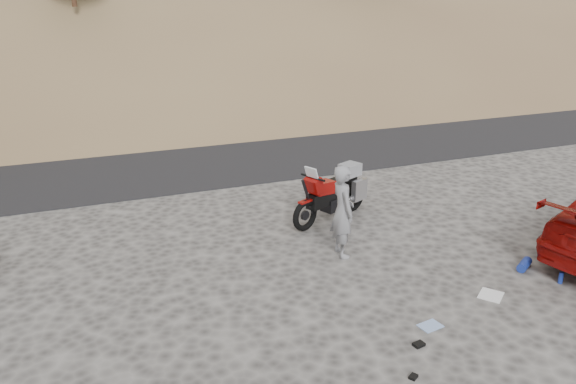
{
  "coord_description": "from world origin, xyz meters",
  "views": [
    {
      "loc": [
        -4.62,
        -7.54,
        4.74
      ],
      "look_at": [
        -0.82,
        2.1,
        1.0
      ],
      "focal_mm": 35.0,
      "sensor_mm": 36.0,
      "label": 1
    }
  ],
  "objects": [
    {
      "name": "gear_bottle",
      "position": [
        2.85,
        -1.33,
        0.1
      ],
      "size": [
        0.09,
        0.09,
        0.21
      ],
      "primitive_type": "cylinder",
      "rotation": [
        0.0,
        0.0,
        0.26
      ],
      "color": "navy",
      "rests_on": "ground"
    },
    {
      "name": "gear_blue_cloth",
      "position": [
        0.01,
        -1.62,
        0.01
      ],
      "size": [
        0.38,
        0.3,
        0.01
      ],
      "primitive_type": "cube",
      "rotation": [
        0.0,
        0.0,
        0.16
      ],
      "color": "#89A4D4",
      "rests_on": "ground"
    },
    {
      "name": "gear_white_cloth",
      "position": [
        1.47,
        -1.23,
        0.01
      ],
      "size": [
        0.53,
        0.52,
        0.01
      ],
      "primitive_type": "cube",
      "rotation": [
        0.0,
        0.0,
        0.65
      ],
      "color": "white",
      "rests_on": "ground"
    },
    {
      "name": "motorcycle",
      "position": [
        0.5,
        2.71,
        0.58
      ],
      "size": [
        2.16,
        1.19,
        1.37
      ],
      "rotation": [
        0.0,
        0.0,
        0.42
      ],
      "color": "black",
      "rests_on": "ground"
    },
    {
      "name": "road",
      "position": [
        0.0,
        9.0,
        0.0
      ],
      "size": [
        120.0,
        7.0,
        0.05
      ],
      "primitive_type": "cube",
      "color": "black",
      "rests_on": "ground"
    },
    {
      "name": "gear_glove_a",
      "position": [
        -0.43,
        -1.97,
        0.02
      ],
      "size": [
        0.18,
        0.14,
        0.05
      ],
      "primitive_type": "cube",
      "rotation": [
        0.0,
        0.0,
        0.19
      ],
      "color": "black",
      "rests_on": "ground"
    },
    {
      "name": "man",
      "position": [
        -0.14,
        1.05,
        0.0
      ],
      "size": [
        0.47,
        0.67,
        1.77
      ],
      "primitive_type": "imported",
      "rotation": [
        0.0,
        0.0,
        1.5
      ],
      "color": "gray",
      "rests_on": "ground"
    },
    {
      "name": "gear_blue_mat",
      "position": [
        2.66,
        -0.69,
        0.08
      ],
      "size": [
        0.44,
        0.36,
        0.17
      ],
      "primitive_type": "cylinder",
      "rotation": [
        0.0,
        1.57,
        0.55
      ],
      "color": "navy",
      "rests_on": "ground"
    },
    {
      "name": "ground",
      "position": [
        0.0,
        0.0,
        0.0
      ],
      "size": [
        140.0,
        140.0,
        0.0
      ],
      "primitive_type": "plane",
      "color": "#3C3A38",
      "rests_on": "ground"
    },
    {
      "name": "gear_glove_b",
      "position": [
        -0.9,
        -2.54,
        0.02
      ],
      "size": [
        0.15,
        0.14,
        0.04
      ],
      "primitive_type": "cube",
      "rotation": [
        0.0,
        0.0,
        0.54
      ],
      "color": "black",
      "rests_on": "ground"
    }
  ]
}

